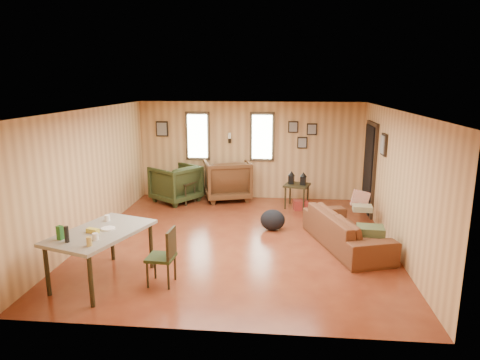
{
  "coord_description": "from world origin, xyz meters",
  "views": [
    {
      "loc": [
        0.75,
        -7.47,
        2.88
      ],
      "look_at": [
        0.0,
        0.4,
        1.05
      ],
      "focal_mm": 32.0,
      "sensor_mm": 36.0,
      "label": 1
    }
  ],
  "objects_px": {
    "recliner_green": "(176,182)",
    "dining_table": "(100,236)",
    "end_table": "(183,188)",
    "side_table": "(297,183)",
    "recliner_brown": "(227,178)",
    "sofa": "(347,224)"
  },
  "relations": [
    {
      "from": "sofa",
      "to": "dining_table",
      "type": "distance_m",
      "value": 4.15
    },
    {
      "from": "recliner_brown",
      "to": "dining_table",
      "type": "xyz_separation_m",
      "value": [
        -1.26,
        -4.63,
        0.15
      ]
    },
    {
      "from": "sofa",
      "to": "recliner_brown",
      "type": "bearing_deg",
      "value": 22.98
    },
    {
      "from": "side_table",
      "to": "end_table",
      "type": "bearing_deg",
      "value": 177.12
    },
    {
      "from": "recliner_brown",
      "to": "recliner_green",
      "type": "relative_size",
      "value": 1.12
    },
    {
      "from": "side_table",
      "to": "dining_table",
      "type": "xyz_separation_m",
      "value": [
        -2.97,
        -4.06,
        0.12
      ]
    },
    {
      "from": "recliner_green",
      "to": "dining_table",
      "type": "bearing_deg",
      "value": 35.06
    },
    {
      "from": "sofa",
      "to": "recliner_brown",
      "type": "xyz_separation_m",
      "value": [
        -2.5,
        2.9,
        0.14
      ]
    },
    {
      "from": "recliner_green",
      "to": "side_table",
      "type": "height_order",
      "value": "recliner_green"
    },
    {
      "from": "recliner_brown",
      "to": "side_table",
      "type": "height_order",
      "value": "recliner_brown"
    },
    {
      "from": "recliner_green",
      "to": "side_table",
      "type": "relative_size",
      "value": 1.15
    },
    {
      "from": "end_table",
      "to": "dining_table",
      "type": "bearing_deg",
      "value": -93.34
    },
    {
      "from": "side_table",
      "to": "recliner_brown",
      "type": "bearing_deg",
      "value": 161.65
    },
    {
      "from": "side_table",
      "to": "dining_table",
      "type": "height_order",
      "value": "dining_table"
    },
    {
      "from": "recliner_green",
      "to": "end_table",
      "type": "distance_m",
      "value": 0.26
    },
    {
      "from": "sofa",
      "to": "dining_table",
      "type": "height_order",
      "value": "dining_table"
    },
    {
      "from": "sofa",
      "to": "side_table",
      "type": "xyz_separation_m",
      "value": [
        -0.79,
        2.33,
        0.17
      ]
    },
    {
      "from": "recliner_brown",
      "to": "end_table",
      "type": "distance_m",
      "value": 1.12
    },
    {
      "from": "end_table",
      "to": "dining_table",
      "type": "height_order",
      "value": "dining_table"
    },
    {
      "from": "sofa",
      "to": "recliner_brown",
      "type": "relative_size",
      "value": 1.92
    },
    {
      "from": "recliner_brown",
      "to": "end_table",
      "type": "relative_size",
      "value": 1.7
    },
    {
      "from": "recliner_brown",
      "to": "recliner_green",
      "type": "height_order",
      "value": "recliner_brown"
    }
  ]
}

